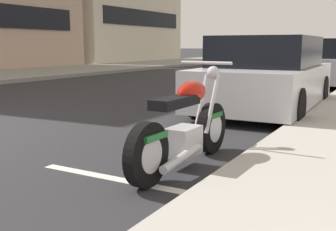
# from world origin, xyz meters

# --- Properties ---
(sidewalk_far_curb) EXTENTS (120.00, 5.00, 0.14)m
(sidewalk_far_curb) POSITION_xyz_m (12.00, 7.43, 0.07)
(sidewalk_far_curb) COLOR gray
(sidewalk_far_curb) RESTS_ON ground
(parking_stall_stripe) EXTENTS (0.12, 2.20, 0.01)m
(parking_stall_stripe) POSITION_xyz_m (0.00, -4.33, 0.00)
(parking_stall_stripe) COLOR silver
(parking_stall_stripe) RESTS_ON ground
(parked_motorcycle) EXTENTS (2.01, 0.62, 1.10)m
(parked_motorcycle) POSITION_xyz_m (0.69, -4.51, 0.42)
(parked_motorcycle) COLOR black
(parked_motorcycle) RESTS_ON ground
(parked_car_behind_motorcycle) EXTENTS (4.29, 1.99, 1.44)m
(parked_car_behind_motorcycle) POSITION_xyz_m (4.88, -4.16, 0.69)
(parked_car_behind_motorcycle) COLOR silver
(parked_car_behind_motorcycle) RESTS_ON ground
(parked_car_near_corner) EXTENTS (4.19, 2.06, 1.41)m
(parked_car_near_corner) POSITION_xyz_m (10.91, -4.31, 0.66)
(parked_car_near_corner) COLOR gray
(parked_car_near_corner) RESTS_ON ground
(crossing_truck) EXTENTS (2.38, 5.66, 1.86)m
(crossing_truck) POSITION_xyz_m (37.23, 1.07, 0.88)
(crossing_truck) COLOR #141947
(crossing_truck) RESTS_ON ground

